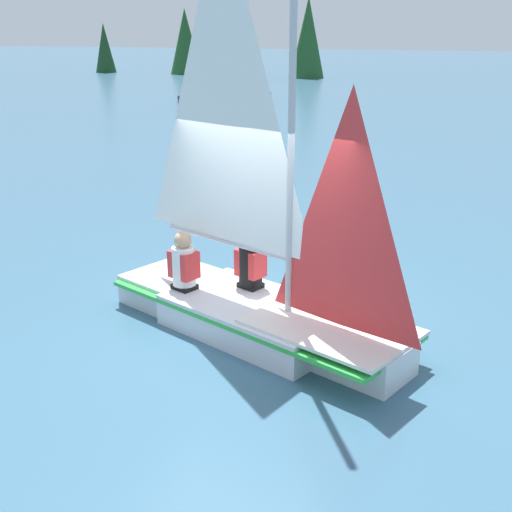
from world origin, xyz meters
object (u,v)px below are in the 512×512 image
Objects in this scene: sailor_crew at (184,272)px; sailboat_main at (254,277)px; sailor_helm at (251,271)px; motorboat_distant at (222,96)px.

sailboat_main is at bearing 16.11° from sailor_crew.
sailor_crew is (0.99, -0.01, -0.09)m from sailboat_main.
sailboat_main is 4.32× the size of sailor_crew.
sailboat_main reaches higher than sailor_helm.
sailor_crew is at bearing 94.30° from motorboat_distant.
sailboat_main is 0.49m from sailor_helm.
motorboat_distant is (12.64, -23.73, -0.31)m from sailboat_main.
sailor_helm reaches higher than motorboat_distant.
sailboat_main is at bearing 96.18° from motorboat_distant.
sailor_crew is at bearing -135.22° from sailor_helm.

